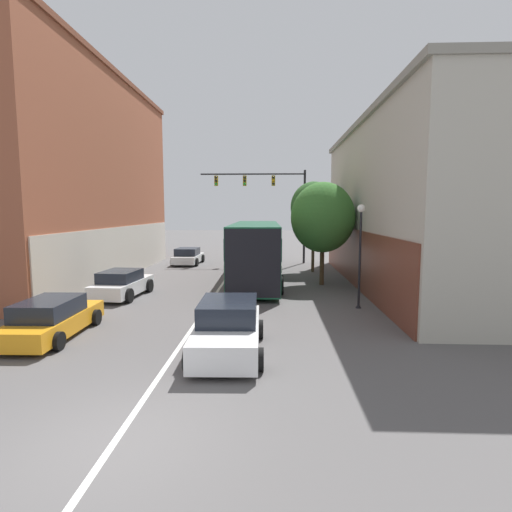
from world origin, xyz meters
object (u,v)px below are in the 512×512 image
traffic_signal_gantry (271,195)px  street_lamp (360,246)px  street_tree_near (323,218)px  parked_car_left_mid (122,284)px  parked_car_left_far (188,256)px  hatchback_foreground (228,328)px  parked_car_left_near (52,319)px  bus (256,249)px  street_tree_far (314,207)px

traffic_signal_gantry → street_lamp: traffic_signal_gantry is taller
street_lamp → street_tree_near: street_tree_near is taller
street_lamp → parked_car_left_mid: bearing=170.9°
street_tree_near → parked_car_left_mid: bearing=-160.0°
parked_car_left_mid → parked_car_left_far: 12.12m
hatchback_foreground → parked_car_left_near: size_ratio=1.00×
hatchback_foreground → parked_car_left_far: 20.19m
bus → street_tree_far: 6.23m
bus → street_lamp: size_ratio=2.51×
bus → traffic_signal_gantry: traffic_signal_gantry is taller
parked_car_left_near → parked_car_left_mid: size_ratio=1.08×
bus → parked_car_left_mid: size_ratio=2.74×
parked_car_left_far → traffic_signal_gantry: traffic_signal_gantry is taller
parked_car_left_mid → street_tree_near: street_tree_near is taller
hatchback_foreground → parked_car_left_far: bearing=13.7°
parked_car_left_far → street_lamp: bearing=-142.0°
street_tree_near → street_tree_far: size_ratio=0.94×
hatchback_foreground → traffic_signal_gantry: (1.21, 20.50, 4.75)m
street_lamp → street_tree_far: (-0.94, 10.34, 1.75)m
parked_car_left_mid → street_tree_far: (10.09, 8.56, 3.78)m
street_tree_far → parked_car_left_mid: bearing=-139.7°
bus → parked_car_left_far: 9.78m
parked_car_left_mid → street_tree_near: 11.22m
parked_car_left_mid → street_lamp: street_lamp is taller
parked_car_left_near → bus: bearing=-32.4°
parked_car_left_near → traffic_signal_gantry: (7.20, 19.33, 4.85)m
hatchback_foreground → street_tree_near: 12.19m
bus → street_tree_near: 4.25m
parked_car_left_mid → street_tree_far: bearing=-45.5°
hatchback_foreground → street_tree_near: bearing=-22.0°
parked_car_left_far → street_tree_near: size_ratio=0.68×
street_tree_near → parked_car_left_near: bearing=-135.7°
street_tree_near → parked_car_left_far: bearing=138.3°
parked_car_left_far → hatchback_foreground: bearing=-163.4°
parked_car_left_near → street_lamp: street_lamp is taller
bus → hatchback_foreground: (-0.34, -11.62, -1.23)m
parked_car_left_mid → street_lamp: size_ratio=0.91×
hatchback_foreground → street_tree_far: bearing=-16.0°
street_tree_near → street_tree_far: street_tree_far is taller
parked_car_left_near → parked_car_left_mid: (-0.00, 6.19, 0.02)m
bus → street_tree_far: (3.75, 4.31, 2.48)m
street_lamp → bus: bearing=127.9°
parked_car_left_mid → traffic_signal_gantry: (7.21, 13.14, 4.82)m
hatchback_foreground → street_lamp: street_lamp is taller
street_lamp → street_tree_far: size_ratio=0.72×
parked_car_left_far → street_tree_near: 13.05m
bus → street_tree_far: size_ratio=1.81×
bus → parked_car_left_mid: (-6.34, -4.25, -1.30)m
hatchback_foreground → bus: bearing=-3.3°
bus → street_tree_near: (3.77, -0.57, 1.86)m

